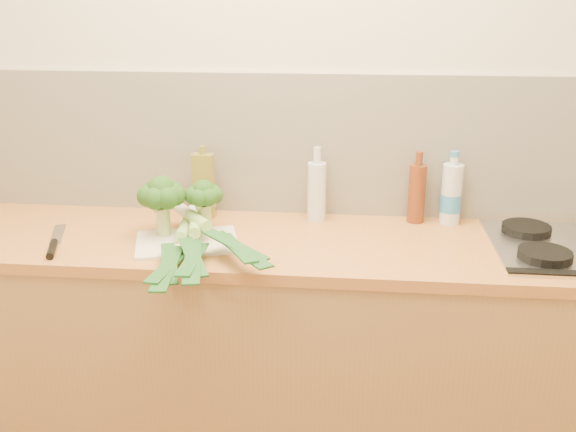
% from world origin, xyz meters
% --- Properties ---
extents(room_shell, '(3.50, 3.50, 3.50)m').
position_xyz_m(room_shell, '(0.00, 1.49, 1.17)').
color(room_shell, beige).
rests_on(room_shell, ground).
extents(counter, '(3.20, 0.62, 0.90)m').
position_xyz_m(counter, '(0.00, 1.20, 0.45)').
color(counter, '#A57344').
rests_on(counter, ground).
extents(chopping_board, '(0.40, 0.34, 0.01)m').
position_xyz_m(chopping_board, '(-0.31, 1.12, 0.91)').
color(chopping_board, white).
rests_on(chopping_board, counter).
extents(broccoli_left, '(0.17, 0.17, 0.21)m').
position_xyz_m(broccoli_left, '(-0.41, 1.17, 1.06)').
color(broccoli_left, '#A3B569').
rests_on(broccoli_left, chopping_board).
extents(broccoli_right, '(0.13, 0.14, 0.19)m').
position_xyz_m(broccoli_right, '(-0.27, 1.22, 1.04)').
color(broccoli_right, '#A3B569').
rests_on(broccoli_right, chopping_board).
extents(leek_front, '(0.14, 0.72, 0.04)m').
position_xyz_m(leek_front, '(-0.33, 1.11, 0.93)').
color(leek_front, white).
rests_on(leek_front, chopping_board).
extents(leek_mid, '(0.19, 0.65, 0.04)m').
position_xyz_m(leek_mid, '(-0.27, 1.08, 0.95)').
color(leek_mid, white).
rests_on(leek_mid, chopping_board).
extents(leek_back, '(0.44, 0.55, 0.04)m').
position_xyz_m(leek_back, '(-0.23, 1.10, 0.97)').
color(leek_back, white).
rests_on(leek_back, chopping_board).
extents(chefs_knife, '(0.14, 0.33, 0.03)m').
position_xyz_m(chefs_knife, '(-0.75, 1.03, 0.91)').
color(chefs_knife, silver).
rests_on(chefs_knife, counter).
extents(oil_tin, '(0.08, 0.05, 0.28)m').
position_xyz_m(oil_tin, '(-0.31, 1.40, 1.03)').
color(oil_tin, olive).
rests_on(oil_tin, counter).
extents(glass_bottle, '(0.07, 0.07, 0.28)m').
position_xyz_m(glass_bottle, '(0.12, 1.41, 1.02)').
color(glass_bottle, silver).
rests_on(glass_bottle, counter).
extents(amber_bottle, '(0.06, 0.06, 0.27)m').
position_xyz_m(amber_bottle, '(0.49, 1.43, 1.02)').
color(amber_bottle, '#632D13').
rests_on(amber_bottle, counter).
extents(water_bottle, '(0.08, 0.08, 0.26)m').
position_xyz_m(water_bottle, '(0.62, 1.43, 1.01)').
color(water_bottle, silver).
rests_on(water_bottle, counter).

